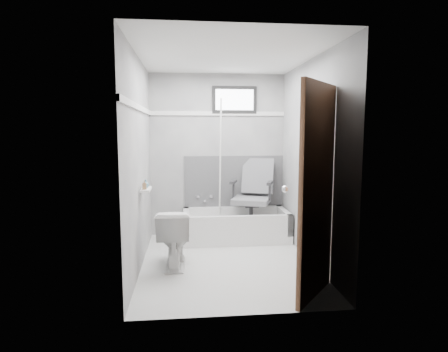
{
  "coord_description": "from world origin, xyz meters",
  "views": [
    {
      "loc": [
        -0.47,
        -4.29,
        1.56
      ],
      "look_at": [
        0.0,
        0.35,
        1.0
      ],
      "focal_mm": 30.0,
      "sensor_mm": 36.0,
      "label": 1
    }
  ],
  "objects": [
    {
      "name": "bathtub",
      "position": [
        0.23,
        0.93,
        0.21
      ],
      "size": [
        1.5,
        0.7,
        0.42
      ],
      "primitive_type": null,
      "color": "white",
      "rests_on": "floor"
    },
    {
      "name": "wall_left",
      "position": [
        -1.0,
        0.0,
        1.2
      ],
      "size": [
        0.02,
        2.6,
        2.4
      ],
      "primitive_type": "cube",
      "color": "slate",
      "rests_on": "floor"
    },
    {
      "name": "soap_bottle_a",
      "position": [
        -0.94,
        -0.09,
        0.97
      ],
      "size": [
        0.05,
        0.05,
        0.1
      ],
      "primitive_type": "imported",
      "rotation": [
        0.0,
        0.0,
        0.07
      ],
      "color": "#946F4A",
      "rests_on": "shelf"
    },
    {
      "name": "door",
      "position": [
        0.98,
        -1.28,
        1.0
      ],
      "size": [
        0.78,
        0.78,
        2.0
      ],
      "primitive_type": null,
      "color": "brown",
      "rests_on": "floor"
    },
    {
      "name": "wall_right",
      "position": [
        1.0,
        0.0,
        1.2
      ],
      "size": [
        0.02,
        2.6,
        2.4
      ],
      "primitive_type": "cube",
      "color": "slate",
      "rests_on": "floor"
    },
    {
      "name": "trim_back",
      "position": [
        0.0,
        1.29,
        1.82
      ],
      "size": [
        2.0,
        0.02,
        0.06
      ],
      "primitive_type": "cube",
      "color": "white",
      "rests_on": "wall_back"
    },
    {
      "name": "trim_left",
      "position": [
        -0.99,
        0.0,
        1.82
      ],
      "size": [
        0.02,
        2.6,
        0.06
      ],
      "primitive_type": "cube",
      "color": "white",
      "rests_on": "wall_left"
    },
    {
      "name": "backerboard",
      "position": [
        0.25,
        1.29,
        0.8
      ],
      "size": [
        1.5,
        0.02,
        0.78
      ],
      "primitive_type": "cube",
      "color": "#4C4C4F",
      "rests_on": "wall_back"
    },
    {
      "name": "faucet",
      "position": [
        -0.2,
        1.27,
        0.55
      ],
      "size": [
        0.26,
        0.1,
        0.16
      ],
      "primitive_type": null,
      "color": "silver",
      "rests_on": "wall_back"
    },
    {
      "name": "toilet",
      "position": [
        -0.62,
        -0.04,
        0.33
      ],
      "size": [
        0.4,
        0.69,
        0.67
      ],
      "primitive_type": "imported",
      "rotation": [
        0.0,
        0.0,
        3.12
      ],
      "color": "white",
      "rests_on": "floor"
    },
    {
      "name": "ceiling",
      "position": [
        0.0,
        0.0,
        2.4
      ],
      "size": [
        2.6,
        2.6,
        0.0
      ],
      "primitive_type": "plane",
      "rotation": [
        3.14,
        0.0,
        0.0
      ],
      "color": "silver",
      "rests_on": "floor"
    },
    {
      "name": "wall_front",
      "position": [
        0.0,
        -1.3,
        1.2
      ],
      "size": [
        2.0,
        0.02,
        2.4
      ],
      "primitive_type": "cube",
      "color": "slate",
      "rests_on": "floor"
    },
    {
      "name": "wall_back",
      "position": [
        0.0,
        1.3,
        1.2
      ],
      "size": [
        2.0,
        0.02,
        2.4
      ],
      "primitive_type": "cube",
      "color": "slate",
      "rests_on": "floor"
    },
    {
      "name": "pole",
      "position": [
        0.02,
        1.06,
        1.05
      ],
      "size": [
        0.02,
        0.34,
        1.93
      ],
      "primitive_type": "cylinder",
      "rotation": [
        0.16,
        0.0,
        0.0
      ],
      "color": "white",
      "rests_on": "bathtub"
    },
    {
      "name": "soap_bottle_b",
      "position": [
        -0.94,
        0.05,
        0.96
      ],
      "size": [
        0.09,
        0.09,
        0.1
      ],
      "primitive_type": "imported",
      "rotation": [
        0.0,
        0.0,
        0.2
      ],
      "color": "teal",
      "rests_on": "shelf"
    },
    {
      "name": "floor",
      "position": [
        0.0,
        0.0,
        0.0
      ],
      "size": [
        2.6,
        2.6,
        0.0
      ],
      "primitive_type": "plane",
      "color": "white",
      "rests_on": "ground"
    },
    {
      "name": "office_chair",
      "position": [
        0.46,
        0.98,
        0.64
      ],
      "size": [
        0.77,
        0.77,
        1.04
      ],
      "primitive_type": null,
      "rotation": [
        0.0,
        0.0,
        -0.35
      ],
      "color": "slate",
      "rests_on": "bathtub"
    },
    {
      "name": "window",
      "position": [
        0.25,
        1.29,
        2.02
      ],
      "size": [
        0.66,
        0.04,
        0.4
      ],
      "primitive_type": null,
      "color": "black",
      "rests_on": "wall_back"
    },
    {
      "name": "shelf",
      "position": [
        -0.93,
        -0.01,
        0.9
      ],
      "size": [
        0.1,
        0.32,
        0.02
      ],
      "primitive_type": "cube",
      "color": "white",
      "rests_on": "wall_left"
    }
  ]
}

